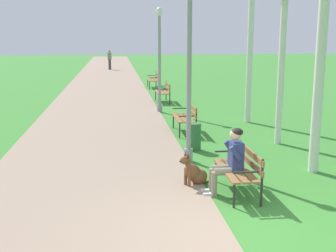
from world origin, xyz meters
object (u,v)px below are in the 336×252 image
lamp_post_near (189,74)px  lamp_post_mid (159,59)px  litter_bin (194,137)px  park_bench_near (240,167)px  dog_brown (195,173)px  park_bench_far (164,91)px  pedestrian_distant (110,60)px  park_bench_mid (186,116)px  park_bench_furthest (154,79)px  person_seated_on_near_bench (230,159)px

lamp_post_near → lamp_post_mid: 6.72m
lamp_post_near → litter_bin: 1.99m
lamp_post_near → park_bench_near: bearing=-74.8°
dog_brown → lamp_post_near: 2.48m
dog_brown → litter_bin: size_ratio=1.10×
lamp_post_mid → dog_brown: bearing=-91.1°
park_bench_far → pedestrian_distant: 18.53m
lamp_post_mid → litter_bin: 5.97m
park_bench_mid → park_bench_far: same height
park_bench_mid → park_bench_far: size_ratio=1.00×
lamp_post_mid → park_bench_mid: bearing=-83.3°
park_bench_mid → park_bench_furthest: same height
park_bench_furthest → lamp_post_mid: bearing=-93.5°
pedestrian_distant → park_bench_far: bearing=-82.2°
person_seated_on_near_bench → lamp_post_mid: bearing=92.5°
park_bench_far → person_seated_on_near_bench: person_seated_on_near_bench is taller
park_bench_far → park_bench_furthest: bearing=89.6°
park_bench_far → litter_bin: size_ratio=2.14×
lamp_post_near → lamp_post_mid: (0.01, 6.72, -0.03)m
park_bench_mid → litter_bin: 2.08m
park_bench_mid → pedestrian_distant: pedestrian_distant is taller
dog_brown → pedestrian_distant: size_ratio=0.47×
lamp_post_mid → lamp_post_near: bearing=-90.1°
litter_bin → dog_brown: bearing=-99.8°
lamp_post_mid → person_seated_on_near_bench: bearing=-87.5°
park_bench_near → pedestrian_distant: (-2.66, 29.82, 0.33)m
park_bench_near → person_seated_on_near_bench: 0.27m
dog_brown → park_bench_mid: bearing=82.9°
dog_brown → litter_bin: dog_brown is taller
park_bench_mid → litter_bin: park_bench_mid is taller
park_bench_furthest → dog_brown: (-0.64, -16.29, -0.25)m
park_bench_mid → person_seated_on_near_bench: bearing=-90.5°
park_bench_far → lamp_post_near: lamp_post_near is taller
park_bench_near → dog_brown: (-0.76, 0.51, -0.25)m
park_bench_furthest → person_seated_on_near_bench: bearing=-90.3°
park_bench_furthest → litter_bin: 13.58m
park_bench_furthest → person_seated_on_near_bench: size_ratio=1.20×
park_bench_near → lamp_post_mid: lamp_post_mid is taller
park_bench_near → lamp_post_near: 2.77m
litter_bin → person_seated_on_near_bench: bearing=-88.4°
park_bench_furthest → lamp_post_mid: (-0.48, -7.85, 1.50)m
park_bench_mid → lamp_post_mid: lamp_post_mid is taller
person_seated_on_near_bench → lamp_post_mid: 9.07m
person_seated_on_near_bench → lamp_post_mid: (-0.39, 8.96, 1.34)m
park_bench_far → park_bench_mid: bearing=-90.0°
park_bench_mid → lamp_post_near: bearing=-98.2°
park_bench_far → person_seated_on_near_bench: size_ratio=1.20×
lamp_post_near → pedestrian_distant: size_ratio=2.39×
park_bench_furthest → dog_brown: 16.30m
park_bench_mid → dog_brown: 4.83m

